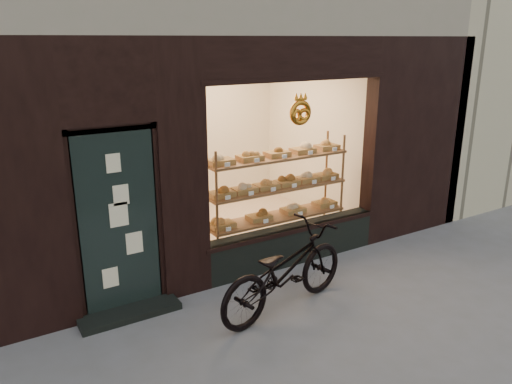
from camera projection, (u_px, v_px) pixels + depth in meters
ground at (375, 346)px, 5.21m from camera, size 90.00×90.00×0.00m
display_shelf at (277, 195)px, 7.25m from camera, size 2.20×0.45×1.70m
bicycle at (284, 270)px, 5.77m from camera, size 2.01×1.03×1.01m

